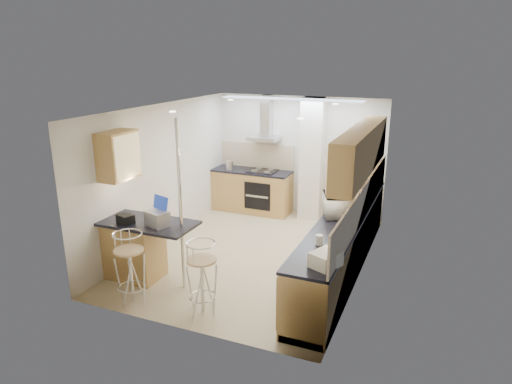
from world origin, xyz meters
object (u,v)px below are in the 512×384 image
at_px(bar_stool_end, 202,278).
at_px(microwave, 337,205).
at_px(laptop, 157,219).
at_px(bread_bin, 325,259).
at_px(bar_stool_near, 130,268).

bearing_deg(bar_stool_end, microwave, 3.67).
distance_m(laptop, bread_bin, 2.57).
distance_m(bar_stool_near, bar_stool_end, 1.05).
relative_size(microwave, laptop, 1.84).
relative_size(microwave, bread_bin, 1.70).
bearing_deg(laptop, bread_bin, 10.92).
height_order(microwave, bar_stool_end, microwave).
height_order(microwave, laptop, microwave).
height_order(laptop, bread_bin, laptop).
relative_size(bar_stool_near, bar_stool_end, 1.02).
distance_m(microwave, laptop, 2.72).
bearing_deg(microwave, bread_bin, 168.08).
bearing_deg(bar_stool_near, bar_stool_end, 32.39).
xyz_separation_m(microwave, bar_stool_end, (-1.31, -1.93, -0.58)).
bearing_deg(bread_bin, laptop, -163.16).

